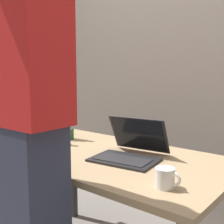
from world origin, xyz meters
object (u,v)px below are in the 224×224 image
object	(u,v)px
person_figure	(20,135)
beer_bottle_brown	(69,123)
laptop	(130,149)
beer_bottle_amber	(52,126)
beer_bottle_green	(56,124)
beer_bottle_dark	(49,120)
coffee_mug	(166,178)

from	to	relation	value
person_figure	beer_bottle_brown	bearing A→B (deg)	124.15
laptop	beer_bottle_amber	world-z (taller)	beer_bottle_amber
beer_bottle_amber	beer_bottle_brown	distance (m)	0.15
laptop	beer_bottle_amber	size ratio (longest dim) A/B	1.31
beer_bottle_brown	beer_bottle_green	distance (m)	0.09
laptop	beer_bottle_brown	world-z (taller)	beer_bottle_brown
beer_bottle_amber	beer_bottle_dark	bearing A→B (deg)	147.30
beer_bottle_brown	laptop	bearing A→B (deg)	-9.13
beer_bottle_green	coffee_mug	distance (m)	1.07
beer_bottle_green	coffee_mug	bearing A→B (deg)	-15.94
beer_bottle_brown	person_figure	world-z (taller)	person_figure
beer_bottle_green	beer_bottle_brown	bearing A→B (deg)	32.70
beer_bottle_dark	beer_bottle_brown	distance (m)	0.17
beer_bottle_dark	laptop	bearing A→B (deg)	-3.79
beer_bottle_green	person_figure	world-z (taller)	person_figure
beer_bottle_amber	beer_bottle_dark	distance (m)	0.20
laptop	beer_bottle_dark	size ratio (longest dim) A/B	1.23
beer_bottle_brown	beer_bottle_amber	bearing A→B (deg)	-88.73
beer_bottle_green	coffee_mug	xyz separation A→B (m)	(1.03, -0.29, -0.06)
person_figure	beer_bottle_green	bearing A→B (deg)	130.38
beer_bottle_brown	beer_bottle_green	size ratio (longest dim) A/B	1.09
laptop	person_figure	size ratio (longest dim) A/B	0.21
beer_bottle_amber	beer_bottle_dark	size ratio (longest dim) A/B	0.94
beer_bottle_dark	beer_bottle_brown	bearing A→B (deg)	15.87
beer_bottle_brown	person_figure	xyz separation A→B (m)	(0.48, -0.70, 0.10)
laptop	person_figure	xyz separation A→B (m)	(-0.12, -0.61, 0.16)
coffee_mug	beer_bottle_amber	bearing A→B (deg)	168.48
person_figure	laptop	bearing A→B (deg)	78.69
laptop	beer_bottle_brown	size ratio (longest dim) A/B	1.31
beer_bottle_amber	coffee_mug	distance (m)	0.97
beer_bottle_amber	person_figure	distance (m)	0.73
beer_bottle_brown	coffee_mug	distance (m)	1.02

